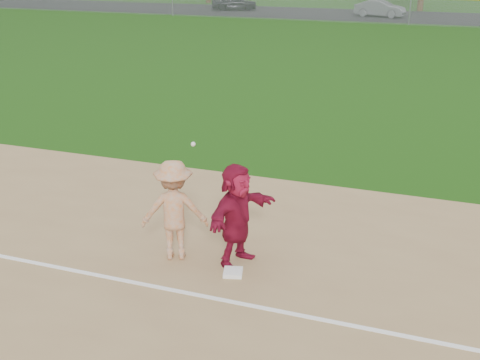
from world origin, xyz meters
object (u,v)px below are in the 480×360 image
(car_left, at_px, (234,2))
(base_runner, at_px, (237,215))
(car_mid, at_px, (380,9))
(first_base, at_px, (233,272))

(car_left, bearing_deg, base_runner, 177.86)
(base_runner, distance_m, car_mid, 44.49)
(car_mid, bearing_deg, car_left, 94.52)
(first_base, bearing_deg, car_mid, 94.12)
(base_runner, xyz_separation_m, car_left, (-16.88, 45.67, -0.26))
(base_runner, relative_size, car_mid, 0.47)
(car_left, bearing_deg, first_base, 177.77)
(first_base, height_order, car_mid, car_mid)
(base_runner, bearing_deg, first_base, -151.18)
(first_base, relative_size, base_runner, 0.17)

